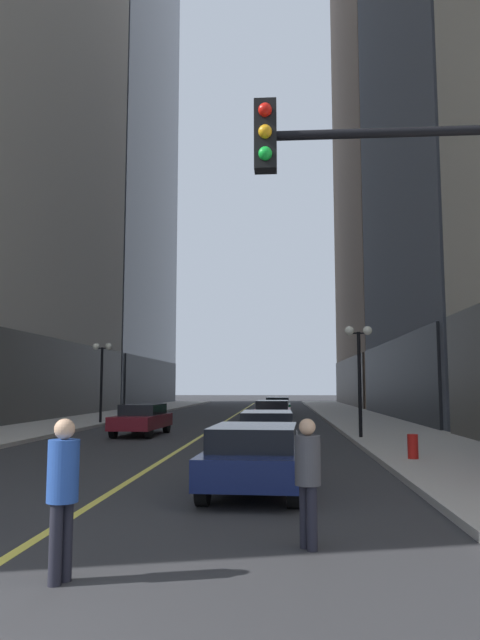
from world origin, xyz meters
name	(u,v)px	position (x,y,z in m)	size (l,w,h in m)	color
ground_plane	(230,418)	(0.00, 35.00, 0.00)	(200.00, 200.00, 0.00)	#2D2D30
sidewalk_left	(106,417)	(-8.25, 35.00, 0.07)	(4.50, 78.00, 0.15)	#ADA8A0
sidewalk_right	(358,418)	(8.25, 35.00, 0.07)	(4.50, 78.00, 0.15)	#ADA8A0
lane_centre_stripe	(230,418)	(0.00, 35.00, 0.00)	(0.16, 70.00, 0.01)	#E5D64C
building_left_far	(99,71)	(-17.59, 60.00, 38.65)	(14.36, 26.00, 77.46)	#4C515B
building_right_mid	(474,22)	(16.53, 34.50, 26.58)	(12.26, 24.00, 53.34)	#4C515B
building_right_far	(398,103)	(16.59, 60.00, 33.61)	(12.37, 26.00, 67.41)	gray
car_navy	(255,455)	(2.84, 8.11, 0.72)	(2.02, 4.34, 1.32)	#141E4C
car_silver	(267,431)	(2.92, 14.65, 0.72)	(1.75, 4.63, 1.32)	#B7B7BC
car_maroon	(142,418)	(-2.60, 21.39, 0.72)	(1.90, 4.38, 1.32)	maroon
car_red	(273,411)	(2.90, 28.59, 0.72)	(2.04, 4.44, 1.32)	#B21919
car_green	(278,406)	(3.09, 38.27, 0.72)	(1.79, 4.69, 1.32)	#196038
pedestrian_with_orange_bag	(308,473)	(3.71, 4.08, 0.97)	(0.47, 0.47, 1.67)	black
pedestrian_in_blue_hoodie	(63,486)	(1.00, 2.57, 1.02)	(0.44, 0.44, 1.74)	black
traffic_light_near_right	(446,247)	(5.35, 3.23, 3.74)	(3.43, 0.35, 5.65)	black
street_lamp_left_far	(102,365)	(-6.40, 27.78, 3.26)	(1.06, 0.36, 4.43)	black
street_lamp_right_mid	(359,356)	(6.40, 19.38, 3.26)	(1.06, 0.36, 4.43)	black
fire_hydrant_right	(413,449)	(6.90, 12.61, 0.40)	(0.28, 0.28, 0.80)	red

